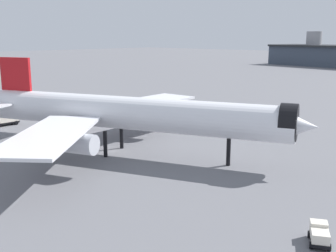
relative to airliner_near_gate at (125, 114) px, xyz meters
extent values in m
plane|color=slate|center=(-3.42, -0.69, -6.85)|extent=(900.00, 900.00, 0.00)
cylinder|color=white|center=(0.43, 0.17, 0.12)|extent=(51.50, 24.56, 5.37)
cone|color=white|center=(25.20, 9.95, 0.12)|extent=(7.42, 7.06, 5.26)
cone|color=white|center=(-24.33, -9.61, 0.12)|extent=(8.36, 7.31, 5.10)
cylinder|color=black|center=(24.20, 9.56, 0.53)|extent=(4.24, 5.93, 5.42)
cube|color=white|center=(-8.76, 12.31, -0.55)|extent=(9.99, 24.45, 0.43)
cylinder|color=#B7BAC1|center=(-6.52, 10.10, -2.32)|extent=(8.02, 5.48, 2.95)
cube|color=white|center=(2.02, -14.97, -0.55)|extent=(21.83, 23.90, 0.43)
cylinder|color=#B7BAC1|center=(2.15, -11.83, -2.32)|extent=(8.02, 5.48, 2.95)
cube|color=red|center=(-20.37, -8.05, 4.42)|extent=(6.14, 2.85, 8.59)
cube|color=white|center=(-23.61, -2.73, 0.66)|extent=(7.98, 10.68, 0.32)
cylinder|color=black|center=(16.28, 6.43, -4.71)|extent=(0.64, 0.64, 4.29)
cylinder|color=black|center=(-3.08, 1.81, -4.71)|extent=(0.64, 0.64, 4.29)
cylinder|color=black|center=(-1.01, -3.43, -4.71)|extent=(0.64, 0.64, 4.29)
cylinder|color=#939399|center=(-69.08, 225.76, 4.16)|extent=(9.98, 9.98, 22.03)
cube|color=black|center=(-36.29, -3.24, -6.23)|extent=(2.40, 5.54, 0.35)
cube|color=silver|center=(-36.27, -2.25, -4.95)|extent=(2.36, 3.34, 2.20)
cylinder|color=black|center=(-35.10, -1.33, -6.40)|extent=(0.30, 0.90, 0.90)
cylinder|color=black|center=(-37.40, -1.29, -6.40)|extent=(0.30, 0.90, 0.90)
cube|color=black|center=(36.70, -7.85, -6.35)|extent=(2.93, 3.58, 0.30)
cube|color=silver|center=(36.24, -7.00, -5.60)|extent=(2.02, 1.89, 1.20)
cube|color=#1E2D38|center=(35.97, -6.50, -5.36)|extent=(1.22, 0.71, 0.60)
cube|color=silver|center=(36.97, -8.35, -5.75)|extent=(2.32, 2.45, 0.90)
cylinder|color=black|center=(35.46, -7.25, -6.50)|extent=(0.58, 0.75, 0.70)
cylinder|color=black|center=(36.87, -6.48, -6.50)|extent=(0.58, 0.75, 0.70)
cylinder|color=black|center=(36.53, -9.21, -6.50)|extent=(0.58, 0.75, 0.70)
cylinder|color=black|center=(37.94, -8.45, -6.50)|extent=(0.58, 0.75, 0.70)
camera|label=1|loc=(50.81, -43.97, 12.54)|focal=44.28mm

